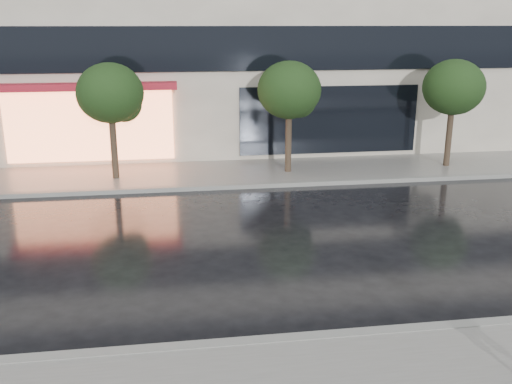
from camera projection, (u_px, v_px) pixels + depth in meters
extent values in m
plane|color=black|center=(235.00, 318.00, 10.49)|extent=(120.00, 120.00, 0.00)
cube|color=slate|center=(203.00, 174.00, 20.19)|extent=(60.00, 3.50, 0.12)
cube|color=gray|center=(242.00, 344.00, 9.53)|extent=(60.00, 0.25, 0.14)
cube|color=gray|center=(207.00, 188.00, 18.53)|extent=(60.00, 0.25, 0.14)
cube|color=black|center=(198.00, 49.00, 20.58)|extent=(28.00, 0.12, 1.60)
cube|color=#FF8C59|center=(90.00, 126.00, 20.78)|extent=(6.00, 0.10, 2.60)
cube|color=#A6192A|center=(85.00, 87.00, 20.05)|extent=(6.40, 0.70, 0.25)
cube|color=black|center=(329.00, 120.00, 22.05)|extent=(7.00, 0.10, 2.60)
cylinder|color=#33261C|center=(114.00, 150.00, 19.24)|extent=(0.22, 0.22, 2.20)
ellipsoid|color=black|center=(110.00, 93.00, 18.70)|extent=(2.20, 2.20, 1.98)
sphere|color=black|center=(124.00, 104.00, 19.06)|extent=(1.20, 1.20, 1.20)
cylinder|color=#33261C|center=(288.00, 144.00, 20.07)|extent=(0.22, 0.22, 2.20)
ellipsoid|color=black|center=(289.00, 90.00, 19.53)|extent=(2.20, 2.20, 1.98)
sphere|color=black|center=(299.00, 101.00, 19.89)|extent=(1.20, 1.20, 1.20)
cylinder|color=#33261C|center=(449.00, 139.00, 20.91)|extent=(0.22, 0.22, 2.20)
ellipsoid|color=black|center=(454.00, 87.00, 20.36)|extent=(2.20, 2.20, 1.98)
sphere|color=black|center=(460.00, 98.00, 20.72)|extent=(1.20, 1.20, 1.20)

